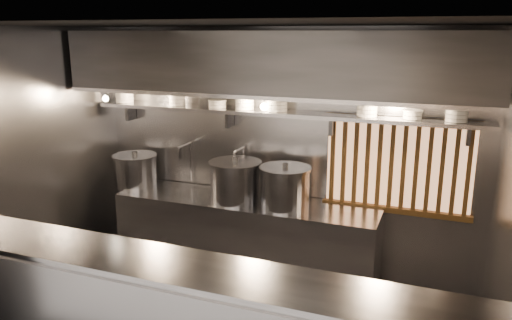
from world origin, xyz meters
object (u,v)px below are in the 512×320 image
Objects in this scene: stock_pot_mid at (235,181)px; stock_pot_right at (285,187)px; heat_lamp at (104,93)px; stock_pot_left at (136,170)px; pendant_bulb at (264,107)px.

stock_pot_right is at bearing -1.24° from stock_pot_mid.
stock_pot_left is at bearing 63.35° from heat_lamp.
stock_pot_left is at bearing -178.09° from pendant_bulb.
heat_lamp is 0.56× the size of stock_pot_mid.
pendant_bulb is 1.86m from stock_pot_left.
heat_lamp is at bearing -169.00° from pendant_bulb.
stock_pot_mid is 1.08× the size of stock_pot_right.
heat_lamp is 1.78m from stock_pot_mid.
stock_pot_mid is (-0.30, -0.11, -0.83)m from pendant_bulb.
heat_lamp is 2.30m from stock_pot_right.
stock_pot_left is (-1.65, -0.05, -0.86)m from pendant_bulb.
pendant_bulb reaches higher than stock_pot_mid.
pendant_bulb is at bearing 1.91° from stock_pot_left.
stock_pot_mid reaches higher than stock_pot_right.
heat_lamp reaches higher than stock_pot_mid.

